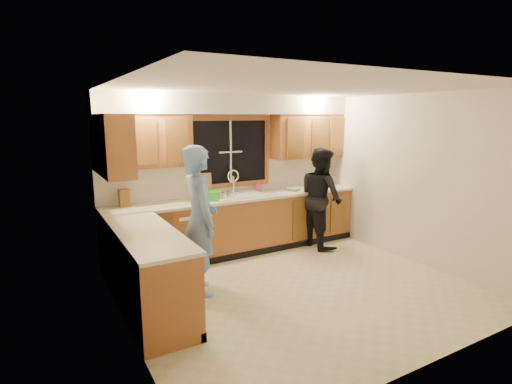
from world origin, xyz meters
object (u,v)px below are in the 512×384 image
Objects in this scene: dishwasher at (189,235)px; woman at (321,197)px; dish_crate at (211,195)px; bowl at (295,189)px; stove at (163,291)px; man at (200,220)px; soap_bottle at (259,186)px; knife_block at (124,198)px; sink at (239,200)px.

dishwasher is 2.25m from woman.
bowl is (1.54, -0.01, -0.04)m from dish_crate.
bowl reaches higher than stove.
stove is (-0.95, -1.81, 0.04)m from dishwasher.
man is 2.03m from soap_bottle.
man reaches higher than woman.
stove is at bearing -117.69° from dishwasher.
soap_bottle reaches higher than bowl.
knife_block is 1.11× the size of bowl.
soap_bottle is 0.62m from bowl.
woman is at bearing -11.61° from dish_crate.
dishwasher is at bearing 86.04° from woman.
sink is 3.52× the size of knife_block.
stove is at bearing 143.04° from man.
sink reaches higher than bowl.
sink is 0.47× the size of man.
knife_block reaches higher than bowl.
man reaches higher than bowl.
woman reaches higher than dishwasher.
woman reaches higher than bowl.
soap_bottle is (2.21, 0.04, -0.03)m from knife_block.
dishwasher is at bearing -6.11° from man.
soap_bottle is at bearing 157.32° from bowl.
bowl is (-0.28, 0.36, 0.11)m from woman.
woman reaches higher than sink.
knife_block reaches higher than soap_bottle.
man is 8.35× the size of bowl.
soap_bottle is (1.32, 0.21, 0.61)m from dishwasher.
sink is 0.54m from soap_bottle.
woman is 5.75× the size of dish_crate.
man reaches higher than dish_crate.
dish_crate is at bearing -13.23° from knife_block.
knife_block is (-0.64, 1.24, 0.12)m from man.
woman is 0.47m from bowl.
soap_bottle is (-0.85, 0.60, 0.18)m from woman.
woman is at bearing 24.38° from stove.
sink reaches higher than soap_bottle.
knife_block is (-3.06, 0.56, 0.21)m from woman.
stove is 3.68× the size of knife_block.
woman is at bearing -52.02° from bowl.
stove is at bearing 120.62° from woman.
dish_crate is (0.36, -0.02, 0.58)m from dishwasher.
bowl is at bearing -0.43° from dish_crate.
man is 1.40m from knife_block.
soap_bottle is (2.27, 2.02, 0.57)m from stove.
man is at bearing 46.31° from stove.
bowl is at bearing -8.75° from knife_block.
bowl is at bearing -22.68° from soap_bottle.
soap_bottle reaches higher than stove.
dish_crate is at bearing -2.83° from dishwasher.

